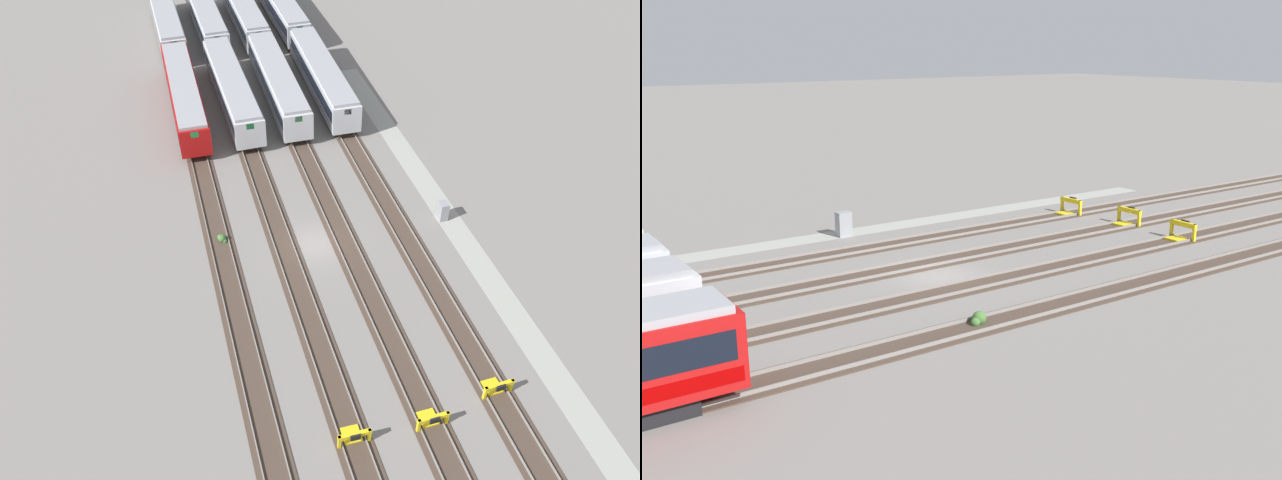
{
  "view_description": "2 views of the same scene",
  "coord_description": "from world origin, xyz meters",
  "views": [
    {
      "loc": [
        -34.5,
        9.39,
        32.91
      ],
      "look_at": [
        -1.51,
        0.0,
        1.8
      ],
      "focal_mm": 35.0,
      "sensor_mm": 36.0,
      "label": 1
    },
    {
      "loc": [
        21.03,
        31.94,
        12.1
      ],
      "look_at": [
        -1.51,
        0.0,
        1.8
      ],
      "focal_mm": 42.0,
      "sensor_mm": 36.0,
      "label": 2
    }
  ],
  "objects": [
    {
      "name": "ground_plane",
      "position": [
        0.0,
        0.0,
        0.0
      ],
      "size": [
        400.0,
        400.0,
        0.0
      ],
      "primitive_type": "plane",
      "color": "gray"
    },
    {
      "name": "rail_track_near_inner",
      "position": [
        0.0,
        -2.37,
        0.04
      ],
      "size": [
        90.0,
        2.24,
        0.21
      ],
      "color": "#47382D",
      "rests_on": "ground"
    },
    {
      "name": "rail_track_nearest",
      "position": [
        0.0,
        -7.12,
        0.04
      ],
      "size": [
        90.0,
        2.23,
        0.21
      ],
      "color": "#47382D",
      "rests_on": "ground"
    },
    {
      "name": "bumper_stop_near_inner_track",
      "position": [
        -17.01,
        -2.37,
        0.51
      ],
      "size": [
        1.35,
        2.0,
        1.22
      ],
      "color": "yellow",
      "rests_on": "ground"
    },
    {
      "name": "rail_track_far_inner",
      "position": [
        0.0,
        7.12,
        0.04
      ],
      "size": [
        90.0,
        2.23,
        0.21
      ],
      "color": "#47382D",
      "rests_on": "ground"
    },
    {
      "name": "electrical_cabinet",
      "position": [
        0.21,
        -10.83,
        0.8
      ],
      "size": [
        0.9,
        0.73,
        1.6
      ],
      "color": "gray",
      "rests_on": "ground"
    },
    {
      "name": "rail_track_middle",
      "position": [
        0.0,
        2.37,
        0.04
      ],
      "size": [
        90.0,
        2.24,
        0.21
      ],
      "color": "#47382D",
      "rests_on": "ground"
    },
    {
      "name": "bumper_stop_nearest_track",
      "position": [
        -16.04,
        -7.11,
        0.51
      ],
      "size": [
        1.37,
        2.01,
        1.22
      ],
      "color": "yellow",
      "rests_on": "ground"
    },
    {
      "name": "weed_clump",
      "position": [
        2.43,
        6.87,
        0.24
      ],
      "size": [
        0.92,
        0.7,
        0.64
      ],
      "color": "#427033",
      "rests_on": "ground"
    },
    {
      "name": "bumper_stop_middle_track",
      "position": [
        -16.79,
        2.37,
        0.51
      ],
      "size": [
        1.36,
        2.0,
        1.22
      ],
      "color": "yellow",
      "rests_on": "ground"
    },
    {
      "name": "service_walkway",
      "position": [
        0.0,
        -11.39,
        0.0
      ],
      "size": [
        54.0,
        2.0,
        0.01
      ],
      "primitive_type": "cube",
      "color": "#9E9E93",
      "rests_on": "ground"
    }
  ]
}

